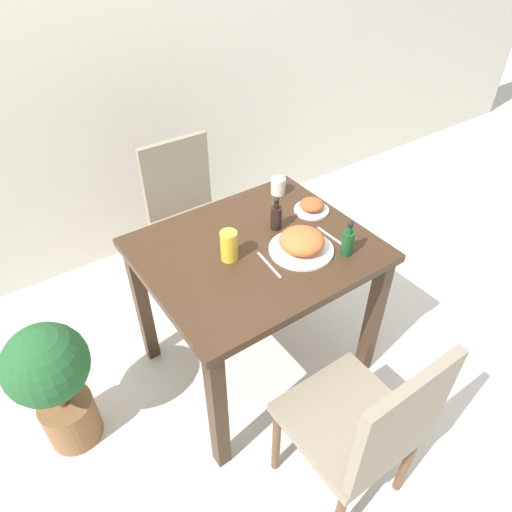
# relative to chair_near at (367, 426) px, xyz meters

# --- Properties ---
(ground_plane) EXTENTS (16.00, 16.00, 0.00)m
(ground_plane) POSITION_rel_chair_near_xyz_m (0.07, 0.77, -0.51)
(ground_plane) COLOR silver
(wall_back) EXTENTS (8.00, 0.05, 2.60)m
(wall_back) POSITION_rel_chair_near_xyz_m (0.07, 2.05, 0.79)
(wall_back) COLOR beige
(wall_back) RESTS_ON ground_plane
(dining_table) EXTENTS (0.95, 0.80, 0.76)m
(dining_table) POSITION_rel_chair_near_xyz_m (0.07, 0.77, 0.13)
(dining_table) COLOR #3D2819
(dining_table) RESTS_ON ground_plane
(chair_near) EXTENTS (0.42, 0.42, 0.90)m
(chair_near) POSITION_rel_chair_near_xyz_m (0.00, 0.00, 0.00)
(chair_near) COLOR gray
(chair_near) RESTS_ON ground_plane
(chair_far) EXTENTS (0.42, 0.42, 0.90)m
(chair_far) POSITION_rel_chair_near_xyz_m (0.13, 1.50, 0.00)
(chair_far) COLOR gray
(chair_far) RESTS_ON ground_plane
(food_plate) EXTENTS (0.27, 0.27, 0.09)m
(food_plate) POSITION_rel_chair_near_xyz_m (0.21, 0.64, 0.29)
(food_plate) COLOR white
(food_plate) RESTS_ON dining_table
(side_plate) EXTENTS (0.16, 0.16, 0.06)m
(side_plate) POSITION_rel_chair_near_xyz_m (0.44, 0.84, 0.28)
(side_plate) COLOR white
(side_plate) RESTS_ON dining_table
(drink_cup) EXTENTS (0.07, 0.07, 0.08)m
(drink_cup) POSITION_rel_chair_near_xyz_m (0.41, 1.05, 0.29)
(drink_cup) COLOR silver
(drink_cup) RESTS_ON dining_table
(juice_glass) EXTENTS (0.07, 0.07, 0.13)m
(juice_glass) POSITION_rel_chair_near_xyz_m (-0.06, 0.77, 0.31)
(juice_glass) COLOR gold
(juice_glass) RESTS_ON dining_table
(sauce_bottle) EXTENTS (0.05, 0.05, 0.16)m
(sauce_bottle) POSITION_rel_chair_near_xyz_m (0.22, 0.83, 0.31)
(sauce_bottle) COLOR black
(sauce_bottle) RESTS_ON dining_table
(condiment_bottle) EXTENTS (0.05, 0.05, 0.16)m
(condiment_bottle) POSITION_rel_chair_near_xyz_m (0.35, 0.52, 0.31)
(condiment_bottle) COLOR #194C23
(condiment_bottle) RESTS_ON dining_table
(fork_utensil) EXTENTS (0.03, 0.18, 0.00)m
(fork_utensil) POSITION_rel_chair_near_xyz_m (0.05, 0.64, 0.25)
(fork_utensil) COLOR silver
(fork_utensil) RESTS_ON dining_table
(spoon_utensil) EXTENTS (0.01, 0.17, 0.00)m
(spoon_utensil) POSITION_rel_chair_near_xyz_m (0.38, 0.64, 0.25)
(spoon_utensil) COLOR silver
(spoon_utensil) RESTS_ON dining_table
(potted_plant_left) EXTENTS (0.33, 0.33, 0.67)m
(potted_plant_left) POSITION_rel_chair_near_xyz_m (-0.83, 0.89, -0.10)
(potted_plant_left) COLOR brown
(potted_plant_left) RESTS_ON ground_plane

